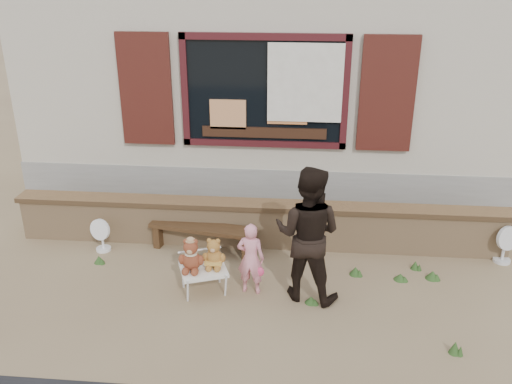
# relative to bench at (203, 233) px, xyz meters

# --- Properties ---
(ground) EXTENTS (80.00, 80.00, 0.00)m
(ground) POSITION_rel_bench_xyz_m (0.77, -0.74, -0.29)
(ground) COLOR brown
(ground) RESTS_ON ground
(shopfront) EXTENTS (8.04, 5.13, 4.00)m
(shopfront) POSITION_rel_bench_xyz_m (0.77, 3.75, 1.71)
(shopfront) COLOR #A39984
(shopfront) RESTS_ON ground
(brick_wall) EXTENTS (7.10, 0.36, 0.67)m
(brick_wall) POSITION_rel_bench_xyz_m (0.77, 0.26, 0.06)
(brick_wall) COLOR tan
(brick_wall) RESTS_ON ground
(bench) EXTENTS (1.56, 0.59, 0.39)m
(bench) POSITION_rel_bench_xyz_m (0.00, 0.00, 0.00)
(bench) COLOR #352212
(bench) RESTS_ON ground
(folding_chair) EXTENTS (0.69, 0.65, 0.34)m
(folding_chair) POSITION_rel_bench_xyz_m (0.20, -1.05, 0.02)
(folding_chair) COLOR white
(folding_chair) RESTS_ON ground
(teddy_bear_left) EXTENTS (0.39, 0.36, 0.43)m
(teddy_bear_left) POSITION_rel_bench_xyz_m (0.07, -1.10, 0.27)
(teddy_bear_left) COLOR brown
(teddy_bear_left) RESTS_ON folding_chair
(teddy_bear_right) EXTENTS (0.36, 0.34, 0.39)m
(teddy_bear_right) POSITION_rel_bench_xyz_m (0.33, -1.00, 0.25)
(teddy_bear_right) COLOR brown
(teddy_bear_right) RESTS_ON folding_chair
(child) EXTENTS (0.37, 0.26, 0.94)m
(child) POSITION_rel_bench_xyz_m (0.79, -0.99, 0.19)
(child) COLOR pink
(child) RESTS_ON ground
(adult) EXTENTS (0.97, 0.84, 1.70)m
(adult) POSITION_rel_bench_xyz_m (1.47, -1.01, 0.56)
(adult) COLOR black
(adult) RESTS_ON ground
(fan_left) EXTENTS (0.32, 0.21, 0.50)m
(fan_left) POSITION_rel_bench_xyz_m (-1.43, -0.13, -0.04)
(fan_left) COLOR white
(fan_left) RESTS_ON ground
(fan_right) EXTENTS (0.36, 0.23, 0.55)m
(fan_right) POSITION_rel_bench_xyz_m (4.17, 0.06, -0.01)
(fan_right) COLOR silver
(fan_right) RESTS_ON ground
(grass_tufts) EXTENTS (4.65, 1.84, 0.15)m
(grass_tufts) POSITION_rel_bench_xyz_m (1.96, -0.71, -0.23)
(grass_tufts) COLOR #2B4C1E
(grass_tufts) RESTS_ON ground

